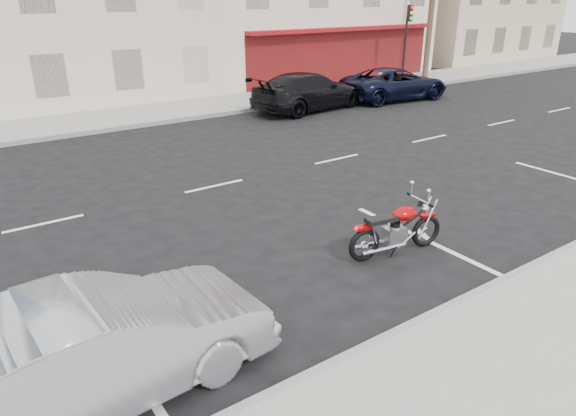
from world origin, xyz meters
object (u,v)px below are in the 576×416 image
Objects in this scene: suv_far at (395,84)px; car_far at (309,91)px; motorcycle at (428,224)px; sedan_silver at (95,349)px; fire_hydrant at (381,76)px; traffic_light at (407,34)px.

suv_far is 0.97× the size of car_far.
sedan_silver is (-6.27, -0.52, 0.24)m from motorcycle.
motorcycle is at bearing -131.53° from fire_hydrant.
sedan_silver is 16.77m from car_far.
traffic_light is at bearing -58.42° from sedan_silver.
fire_hydrant is 0.36× the size of motorcycle.
suv_far is at bearing -59.10° from sedan_silver.
traffic_light reaches higher than sedan_silver.
car_far is (11.94, 11.78, 0.06)m from sedan_silver.
traffic_light reaches higher than suv_far.
car_far is at bearing -49.08° from sedan_silver.
motorcycle is 0.47× the size of sedan_silver.
fire_hydrant is 23.35m from sedan_silver.
car_far reaches higher than suv_far.
suv_far reaches higher than fire_hydrant.
traffic_light is 8.55m from car_far.
car_far reaches higher than sedan_silver.
sedan_silver is (-18.46, -14.29, 0.17)m from fire_hydrant.
car_far is (5.67, 11.26, 0.30)m from motorcycle.
car_far is at bearing -163.73° from traffic_light.
fire_hydrant is at bearing 173.64° from traffic_light.
sedan_silver reaches higher than fire_hydrant.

